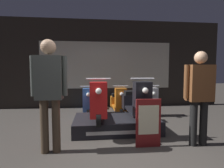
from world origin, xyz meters
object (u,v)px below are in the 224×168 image
object	(u,v)px
scooter_display_right	(135,102)
price_sign_board	(148,123)
scooter_backrow_1	(118,102)
person_right_browsing	(200,91)
scooter_backrow_2	(146,101)
scooter_backrow_0	(89,102)
person_left_browsing	(49,86)
scooter_display_left	(98,103)

from	to	relation	value
scooter_display_right	price_sign_board	xyz separation A→B (m)	(0.02, -0.89, -0.21)
scooter_backrow_1	person_right_browsing	distance (m)	2.90
scooter_backrow_1	scooter_backrow_2	xyz separation A→B (m)	(0.92, 0.00, 0.00)
scooter_backrow_0	scooter_backrow_2	distance (m)	1.85
scooter_backrow_2	person_left_browsing	bearing A→B (deg)	-132.66
scooter_backrow_1	person_left_browsing	xyz separation A→B (m)	(-1.49, -2.62, 0.74)
scooter_display_right	person_right_browsing	size ratio (longest dim) A/B	0.98
scooter_backrow_0	scooter_backrow_1	bearing A→B (deg)	0.00
scooter_display_left	person_right_browsing	distance (m)	2.03
scooter_display_right	scooter_backrow_2	xyz separation A→B (m)	(0.78, 1.70, -0.29)
scooter_backrow_0	price_sign_board	xyz separation A→B (m)	(1.09, -2.60, 0.08)
scooter_backrow_1	price_sign_board	world-z (taller)	scooter_backrow_1
scooter_backrow_0	scooter_backrow_1	distance (m)	0.92
scooter_backrow_1	scooter_backrow_2	size ratio (longest dim) A/B	1.00
scooter_display_left	scooter_backrow_0	bearing A→B (deg)	97.59
scooter_backrow_0	person_right_browsing	bearing A→B (deg)	-52.61
scooter_backrow_2	person_left_browsing	distance (m)	3.64
scooter_backrow_0	scooter_backrow_2	bearing A→B (deg)	0.00
scooter_display_right	price_sign_board	world-z (taller)	scooter_display_right
scooter_display_left	person_right_browsing	bearing A→B (deg)	-27.29
scooter_display_left	scooter_backrow_1	xyz separation A→B (m)	(0.70, 1.70, -0.29)
scooter_backrow_1	person_left_browsing	size ratio (longest dim) A/B	0.90
scooter_display_left	person_left_browsing	bearing A→B (deg)	-130.94
price_sign_board	scooter_backrow_0	bearing A→B (deg)	112.70
person_left_browsing	person_right_browsing	bearing A→B (deg)	0.00
person_left_browsing	price_sign_board	distance (m)	1.78
scooter_backrow_2	person_right_browsing	distance (m)	2.70
scooter_display_right	person_right_browsing	distance (m)	1.35
scooter_backrow_1	price_sign_board	xyz separation A→B (m)	(0.16, -2.60, 0.08)
scooter_backrow_0	scooter_backrow_1	size ratio (longest dim) A/B	1.00
person_right_browsing	person_left_browsing	bearing A→B (deg)	180.00
scooter_backrow_0	price_sign_board	distance (m)	2.82
scooter_backrow_1	scooter_display_right	bearing A→B (deg)	-85.12
price_sign_board	scooter_display_left	bearing A→B (deg)	133.90
person_left_browsing	price_sign_board	size ratio (longest dim) A/B	2.15
scooter_backrow_2	person_left_browsing	world-z (taller)	person_left_browsing
scooter_display_right	person_right_browsing	world-z (taller)	person_right_browsing
scooter_display_left	price_sign_board	distance (m)	1.26
scooter_display_right	scooter_backrow_1	world-z (taller)	scooter_display_right
scooter_display_left	scooter_display_right	size ratio (longest dim) A/B	1.00
person_right_browsing	price_sign_board	distance (m)	1.07
scooter_display_right	scooter_backrow_1	bearing A→B (deg)	94.88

